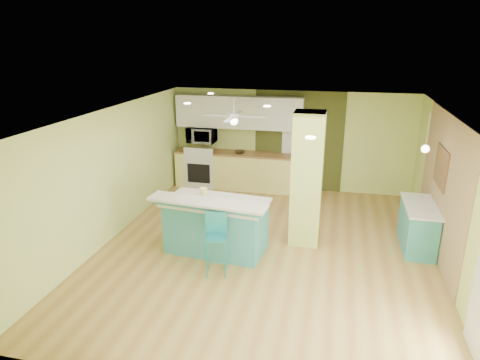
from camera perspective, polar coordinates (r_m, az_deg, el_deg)
name	(u,v)px	position (r m, az deg, el deg)	size (l,w,h in m)	color
floor	(266,249)	(8.04, 3.48, -9.20)	(6.00, 7.00, 0.01)	#A07338
ceiling	(269,114)	(7.22, 3.87, 8.72)	(6.00, 7.00, 0.01)	white
wall_back	(291,141)	(10.88, 6.77, 5.22)	(6.00, 0.01, 2.50)	#C8D874
wall_front	(209,297)	(4.46, -4.18, -15.35)	(6.00, 0.01, 2.50)	#C8D874
wall_left	(112,174)	(8.53, -16.66, 0.82)	(0.01, 7.00, 2.50)	#C8D874
wall_right	(452,199)	(7.68, 26.37, -2.33)	(0.01, 7.00, 2.50)	#C8D874
wood_panel	(443,187)	(8.23, 25.39, -0.87)	(0.02, 3.40, 2.50)	#937354
olive_accent	(299,141)	(10.84, 7.82, 5.13)	(2.20, 0.02, 2.50)	#40441B
interior_door	(298,151)	(10.88, 7.74, 3.82)	(0.82, 0.05, 2.00)	white
column	(307,179)	(7.94, 8.90, 0.09)	(0.55, 0.55, 2.50)	#ADC059
kitchen_run	(238,170)	(11.01, -0.30, 1.31)	(3.25, 0.63, 0.94)	#EADE7A
stove	(202,168)	(11.25, -5.02, 1.55)	(0.76, 0.66, 1.08)	silver
upper_cabinets	(239,112)	(10.78, -0.16, 9.02)	(3.20, 0.34, 0.80)	white
microwave	(202,135)	(11.03, -5.14, 6.00)	(0.70, 0.48, 0.39)	silver
ceiling_fan	(234,117)	(9.45, -0.83, 8.45)	(1.41, 1.41, 0.61)	white
pendant_lamp	(425,149)	(8.13, 23.48, 3.86)	(0.14, 0.14, 0.69)	silver
wall_decor	(441,167)	(8.33, 25.26, 1.54)	(0.03, 0.90, 0.70)	brown
peninsula	(216,225)	(7.76, -3.24, -5.97)	(2.12, 1.29, 1.11)	teal
bar_stool	(216,234)	(7.00, -3.21, -7.15)	(0.42, 0.42, 1.05)	teal
side_counter	(418,226)	(8.57, 22.60, -5.70)	(0.56, 1.31, 0.84)	teal
fruit_bowl	(239,152)	(10.82, -0.09, 3.76)	(0.27, 0.27, 0.07)	#3A2817
canister	(203,192)	(7.84, -4.91, -1.62)	(0.15, 0.15, 0.15)	yellow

